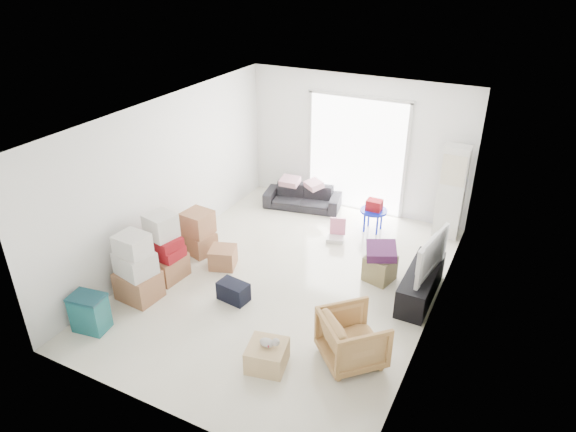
% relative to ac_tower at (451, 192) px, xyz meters
% --- Properties ---
extents(room_shell, '(4.98, 6.48, 3.18)m').
position_rel_ac_tower_xyz_m(room_shell, '(-1.95, -2.65, 0.48)').
color(room_shell, white).
rests_on(room_shell, ground).
extents(sliding_door, '(2.10, 0.04, 2.33)m').
position_rel_ac_tower_xyz_m(sliding_door, '(-1.95, 0.33, 0.37)').
color(sliding_door, white).
rests_on(sliding_door, room_shell).
extents(ac_tower, '(0.45, 0.30, 1.75)m').
position_rel_ac_tower_xyz_m(ac_tower, '(0.00, 0.00, 0.00)').
color(ac_tower, silver).
rests_on(ac_tower, room_shell).
extents(tv_console, '(0.42, 1.40, 0.47)m').
position_rel_ac_tower_xyz_m(tv_console, '(0.05, -2.12, -0.64)').
color(tv_console, black).
rests_on(tv_console, room_shell).
extents(television, '(0.77, 1.15, 0.14)m').
position_rel_ac_tower_xyz_m(television, '(0.05, -2.12, -0.34)').
color(television, black).
rests_on(television, tv_console).
extents(sofa, '(1.60, 0.75, 0.60)m').
position_rel_ac_tower_xyz_m(sofa, '(-2.87, -0.15, -0.57)').
color(sofa, '#26262B').
rests_on(sofa, room_shell).
extents(pillow_left, '(0.35, 0.29, 0.11)m').
position_rel_ac_tower_xyz_m(pillow_left, '(-3.15, -0.18, -0.22)').
color(pillow_left, '#C48F9A').
rests_on(pillow_left, sofa).
extents(pillow_right, '(0.45, 0.43, 0.12)m').
position_rel_ac_tower_xyz_m(pillow_right, '(-2.65, -0.11, -0.21)').
color(pillow_right, '#C48F9A').
rests_on(pillow_right, sofa).
extents(armchair, '(1.02, 1.02, 0.77)m').
position_rel_ac_tower_xyz_m(armchair, '(-0.39, -3.87, -0.49)').
color(armchair, tan).
rests_on(armchair, room_shell).
extents(storage_bins, '(0.52, 0.41, 0.56)m').
position_rel_ac_tower_xyz_m(storage_bins, '(-3.85, -4.95, -0.60)').
color(storage_bins, '#15565A').
rests_on(storage_bins, room_shell).
extents(box_stack_a, '(0.63, 0.55, 1.09)m').
position_rel_ac_tower_xyz_m(box_stack_a, '(-3.75, -4.08, -0.39)').
color(box_stack_a, '#A06D48').
rests_on(box_stack_a, room_shell).
extents(box_stack_b, '(0.65, 0.60, 1.13)m').
position_rel_ac_tower_xyz_m(box_stack_b, '(-3.75, -3.44, -0.39)').
color(box_stack_b, '#A06D48').
rests_on(box_stack_b, room_shell).
extents(box_stack_c, '(0.62, 0.57, 0.78)m').
position_rel_ac_tower_xyz_m(box_stack_c, '(-3.72, -2.56, -0.50)').
color(box_stack_c, '#A06D48').
rests_on(box_stack_c, room_shell).
extents(loose_box, '(0.53, 0.53, 0.34)m').
position_rel_ac_tower_xyz_m(loose_box, '(-3.10, -2.76, -0.70)').
color(loose_box, '#A06D48').
rests_on(loose_box, room_shell).
extents(duffel_bag, '(0.49, 0.33, 0.30)m').
position_rel_ac_tower_xyz_m(duffel_bag, '(-2.44, -3.48, -0.73)').
color(duffel_bag, black).
rests_on(duffel_bag, room_shell).
extents(ottoman, '(0.51, 0.51, 0.42)m').
position_rel_ac_tower_xyz_m(ottoman, '(-0.65, -1.95, -0.66)').
color(ottoman, olive).
rests_on(ottoman, room_shell).
extents(blanket, '(0.59, 0.59, 0.14)m').
position_rel_ac_tower_xyz_m(blanket, '(-0.65, -1.95, -0.38)').
color(blanket, '#4A1E4B').
rests_on(blanket, ottoman).
extents(kids_table, '(0.50, 0.50, 0.63)m').
position_rel_ac_tower_xyz_m(kids_table, '(-1.27, -0.44, -0.42)').
color(kids_table, '#0C1BB9').
rests_on(kids_table, room_shell).
extents(toy_walker, '(0.37, 0.35, 0.41)m').
position_rel_ac_tower_xyz_m(toy_walker, '(-1.75, -1.08, -0.76)').
color(toy_walker, silver).
rests_on(toy_walker, room_shell).
extents(wood_crate, '(0.57, 0.57, 0.32)m').
position_rel_ac_tower_xyz_m(wood_crate, '(-1.31, -4.47, -0.71)').
color(wood_crate, '#DAB97E').
rests_on(wood_crate, room_shell).
extents(plush_bunny, '(0.26, 0.15, 0.13)m').
position_rel_ac_tower_xyz_m(plush_bunny, '(-1.29, -4.46, -0.49)').
color(plush_bunny, '#B2ADA8').
rests_on(plush_bunny, wood_crate).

